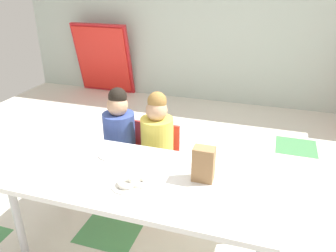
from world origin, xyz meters
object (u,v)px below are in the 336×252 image
at_px(seated_child_middle_seat, 157,136).
at_px(paper_plate_near_edge, 126,186).
at_px(folded_activity_table, 103,59).
at_px(paper_bag_brown, 204,164).
at_px(donut_powdered_on_plate, 126,183).
at_px(seated_child_near_camera, 120,131).
at_px(donut_powdered_loose, 139,182).
at_px(craft_table, 144,183).
at_px(paper_plate_center_table, 111,155).

relative_size(seated_child_middle_seat, paper_plate_near_edge, 5.10).
height_order(seated_child_middle_seat, folded_activity_table, folded_activity_table).
relative_size(paper_bag_brown, paper_plate_near_edge, 1.22).
height_order(seated_child_middle_seat, paper_plate_near_edge, seated_child_middle_seat).
xyz_separation_m(paper_bag_brown, donut_powdered_on_plate, (-0.42, -0.21, -0.09)).
bearing_deg(donut_powdered_on_plate, seated_child_near_camera, 118.16).
xyz_separation_m(seated_child_near_camera, paper_bag_brown, (0.82, -0.53, 0.13)).
height_order(seated_child_middle_seat, donut_powdered_loose, seated_child_middle_seat).
bearing_deg(donut_powdered_on_plate, paper_plate_near_edge, 0.00).
distance_m(craft_table, seated_child_middle_seat, 0.62).
relative_size(craft_table, seated_child_near_camera, 1.80).
height_order(craft_table, folded_activity_table, folded_activity_table).
height_order(paper_bag_brown, donut_powdered_on_plate, paper_bag_brown).
xyz_separation_m(craft_table, paper_plate_near_edge, (-0.06, -0.13, 0.05)).
distance_m(paper_bag_brown, donut_powdered_loose, 0.40).
bearing_deg(paper_plate_near_edge, donut_powdered_on_plate, 0.00).
distance_m(seated_child_middle_seat, paper_plate_near_edge, 0.74).
distance_m(paper_bag_brown, paper_plate_center_table, 0.69).
height_order(seated_child_near_camera, donut_powdered_loose, seated_child_near_camera).
bearing_deg(craft_table, donut_powdered_on_plate, -113.82).
bearing_deg(paper_bag_brown, craft_table, -167.57).
height_order(craft_table, paper_plate_center_table, paper_plate_center_table).
bearing_deg(donut_powdered_loose, donut_powdered_on_plate, -147.78).
bearing_deg(craft_table, donut_powdered_loose, -85.32).
distance_m(craft_table, seated_child_near_camera, 0.76).
height_order(seated_child_near_camera, paper_plate_near_edge, seated_child_near_camera).
distance_m(folded_activity_table, paper_bag_brown, 3.59).
relative_size(seated_child_near_camera, seated_child_middle_seat, 1.00).
height_order(seated_child_near_camera, donut_powdered_on_plate, seated_child_near_camera).
bearing_deg(seated_child_near_camera, folded_activity_table, 120.71).
relative_size(seated_child_middle_seat, donut_powdered_loose, 8.20).
height_order(craft_table, seated_child_near_camera, seated_child_near_camera).
bearing_deg(paper_plate_near_edge, folded_activity_table, 120.11).
relative_size(paper_bag_brown, paper_plate_center_table, 1.22).
distance_m(craft_table, folded_activity_table, 3.45).
xyz_separation_m(folded_activity_table, paper_plate_center_table, (1.52, -2.74, 0.04)).
relative_size(folded_activity_table, paper_plate_center_table, 6.04).
distance_m(craft_table, paper_bag_brown, 0.40).
bearing_deg(paper_bag_brown, folded_activity_table, 127.59).
height_order(seated_child_middle_seat, paper_plate_center_table, seated_child_middle_seat).
bearing_deg(paper_plate_near_edge, seated_child_middle_seat, 95.10).
bearing_deg(donut_powdered_loose, seated_child_near_camera, 123.42).
relative_size(craft_table, paper_plate_near_edge, 9.18).
relative_size(craft_table, donut_powdered_on_plate, 14.43).
relative_size(craft_table, paper_plate_center_table, 9.18).
xyz_separation_m(seated_child_near_camera, paper_plate_center_table, (0.14, -0.43, 0.03)).
distance_m(seated_child_middle_seat, paper_bag_brown, 0.73).
bearing_deg(folded_activity_table, paper_plate_center_table, -61.07).
bearing_deg(paper_plate_near_edge, paper_plate_center_table, 129.21).
distance_m(craft_table, paper_plate_near_edge, 0.15).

